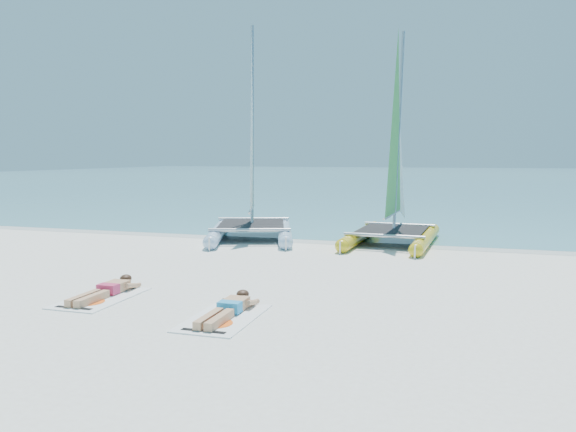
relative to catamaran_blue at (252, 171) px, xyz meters
name	(u,v)px	position (x,y,z in m)	size (l,w,h in m)	color
ground	(286,279)	(2.84, -5.51, -2.12)	(140.00, 140.00, 0.00)	white
sea	(432,176)	(2.84, 57.49, -2.11)	(140.00, 115.00, 0.01)	#73BFBD
wet_sand_strip	(340,241)	(2.84, -0.01, -2.11)	(140.00, 1.40, 0.01)	beige
catamaran_blue	(252,171)	(0.00, 0.00, 0.00)	(3.98, 5.71, 7.09)	silver
catamaran_yellow	(396,173)	(4.45, 0.53, -0.04)	(2.57, 5.24, 6.60)	gold
towel_a	(101,298)	(0.11, -8.04, -2.11)	(1.00, 1.85, 0.02)	white
sunbather_a	(107,290)	(0.11, -7.85, -2.00)	(0.37, 1.73, 0.26)	tan
towel_b	(224,318)	(2.76, -8.55, -2.11)	(1.00, 1.85, 0.02)	white
sunbather_b	(229,308)	(2.76, -8.35, -2.00)	(0.37, 1.73, 0.26)	tan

